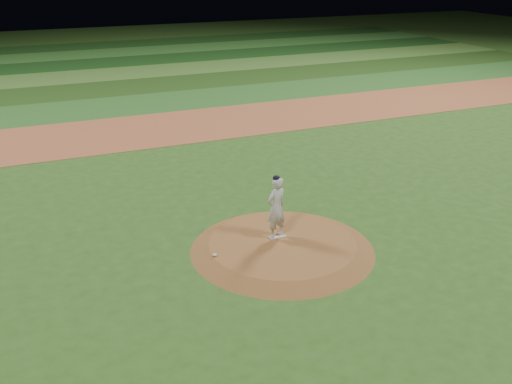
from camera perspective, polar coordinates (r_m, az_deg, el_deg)
name	(u,v)px	position (r m, az deg, el deg)	size (l,w,h in m)	color
ground	(282,249)	(17.18, 2.64, -5.76)	(120.00, 120.00, 0.00)	#2E591C
infield_dirt_band	(163,128)	(29.51, -9.26, 6.31)	(70.00, 6.00, 0.02)	#A45732
outfield_stripe_0	(140,104)	(34.70, -11.57, 8.60)	(70.00, 5.00, 0.02)	#2B6223
outfield_stripe_1	(123,87)	(39.49, -13.15, 10.15)	(70.00, 5.00, 0.02)	#224516
outfield_stripe_2	(110,74)	(44.33, -14.40, 11.36)	(70.00, 5.00, 0.02)	#44772B
outfield_stripe_3	(99,63)	(49.20, -15.41, 12.33)	(70.00, 5.00, 0.02)	#174315
outfield_stripe_4	(90,54)	(54.10, -16.25, 13.11)	(70.00, 5.00, 0.02)	#317129
outfield_stripe_5	(83,46)	(59.01, -16.95, 13.77)	(70.00, 5.00, 0.02)	#194516
pitchers_mound	(282,246)	(17.12, 2.64, -5.39)	(5.50, 5.50, 0.25)	brown
pitching_rubber	(278,237)	(17.30, 2.22, -4.54)	(0.53, 0.13, 0.03)	beige
rosin_bag	(215,255)	(16.31, -4.14, -6.29)	(0.13, 0.13, 0.07)	silver
pitcher_on_mound	(276,207)	(16.93, 2.01, -1.55)	(0.82, 0.67, 1.99)	silver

